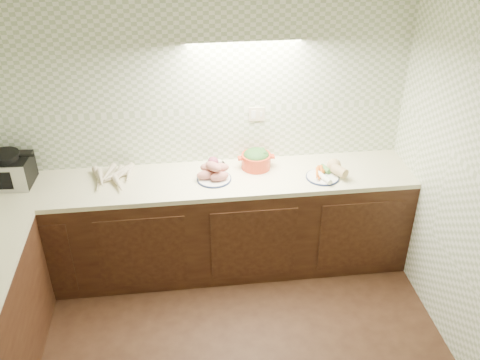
{
  "coord_description": "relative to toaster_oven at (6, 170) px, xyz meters",
  "views": [
    {
      "loc": [
        -0.09,
        -2.23,
        3.14
      ],
      "look_at": [
        0.34,
        1.25,
        1.02
      ],
      "focal_mm": 40.0,
      "sensor_mm": 36.0,
      "label": 1
    }
  ],
  "objects": [
    {
      "name": "room",
      "position": [
        1.47,
        -1.62,
        0.6
      ],
      "size": [
        3.6,
        3.6,
        2.6
      ],
      "color": "black",
      "rests_on": "ground"
    },
    {
      "name": "dutch_oven",
      "position": [
        2.0,
        0.02,
        -0.04
      ],
      "size": [
        0.31,
        0.25,
        0.17
      ],
      "rotation": [
        0.0,
        0.0,
        -0.0
      ],
      "color": "red",
      "rests_on": "counter"
    },
    {
      "name": "veg_plate",
      "position": [
        2.56,
        -0.18,
        -0.08
      ],
      "size": [
        0.35,
        0.35,
        0.13
      ],
      "rotation": [
        0.0,
        0.0,
        0.41
      ],
      "color": "#151E42",
      "rests_on": "counter"
    },
    {
      "name": "toaster_oven",
      "position": [
        0.0,
        0.0,
        0.0
      ],
      "size": [
        0.4,
        0.32,
        0.27
      ],
      "rotation": [
        0.0,
        0.0,
        -0.07
      ],
      "color": "black",
      "rests_on": "counter"
    },
    {
      "name": "counter",
      "position": [
        0.79,
        -0.94,
        -0.58
      ],
      "size": [
        3.6,
        3.6,
        0.9
      ],
      "color": "black",
      "rests_on": "ground"
    },
    {
      "name": "onion_bowl",
      "position": [
        1.65,
        0.0,
        -0.08
      ],
      "size": [
        0.17,
        0.17,
        0.13
      ],
      "color": "black",
      "rests_on": "counter"
    },
    {
      "name": "sweet_potato_plate",
      "position": [
        1.63,
        -0.13,
        -0.07
      ],
      "size": [
        0.29,
        0.28,
        0.16
      ],
      "rotation": [
        0.0,
        0.0,
        -0.27
      ],
      "color": "#151E42",
      "rests_on": "counter"
    },
    {
      "name": "parsnip_pile",
      "position": [
        0.76,
        -0.07,
        -0.09
      ],
      "size": [
        0.38,
        0.43,
        0.08
      ],
      "color": "beige",
      "rests_on": "counter"
    }
  ]
}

